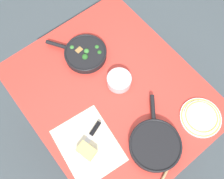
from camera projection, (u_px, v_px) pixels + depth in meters
The scene contains 10 objects.
ground_plane at pixel (112, 125), 2.17m from camera, with size 14.00×14.00×0.00m, color #424C51.
dining_table_red at pixel (112, 96), 1.54m from camera, with size 1.15×0.96×0.77m.
skillet_broccoli at pixel (85, 53), 1.53m from camera, with size 0.36×0.28×0.06m.
skillet_eggs at pixel (155, 145), 1.32m from camera, with size 0.37×0.33×0.05m.
wooden_spoon at pixel (164, 177), 1.27m from camera, with size 0.16×0.36×0.02m.
parchment_sheet at pixel (88, 145), 1.34m from camera, with size 0.39×0.32×0.00m.
grater_knife at pixel (90, 137), 1.35m from camera, with size 0.11×0.26×0.02m.
cheese_block at pixel (87, 151), 1.31m from camera, with size 0.11×0.09×0.04m.
dinner_plate_stack at pixel (201, 117), 1.39m from camera, with size 0.23×0.23×0.03m.
prep_bowl_steel at pixel (119, 81), 1.46m from camera, with size 0.14×0.14×0.06m.
Camera 1 is at (0.44, -0.35, 2.12)m, focal length 40.00 mm.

